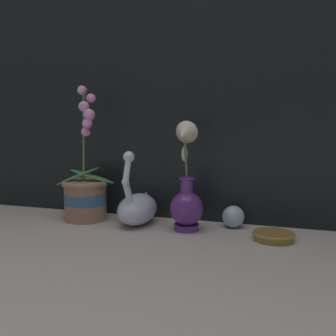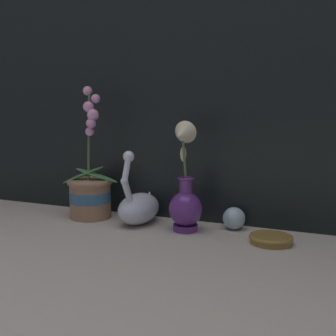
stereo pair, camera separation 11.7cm
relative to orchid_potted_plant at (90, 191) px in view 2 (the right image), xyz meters
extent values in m
plane|color=#BCB2A3|center=(0.30, -0.11, -0.09)|extent=(2.80, 2.80, 0.00)
cube|color=black|center=(0.30, 0.11, 0.51)|extent=(2.80, 0.03, 1.20)
cylinder|color=#9E7556|center=(0.00, 0.00, -0.03)|extent=(0.13, 0.13, 0.13)
cylinder|color=#386689|center=(0.00, 0.00, -0.02)|extent=(0.14, 0.14, 0.04)
torus|color=#9E7556|center=(0.00, 0.00, 0.03)|extent=(0.15, 0.15, 0.02)
cylinder|color=#4C6B3D|center=(0.00, 0.00, 0.18)|extent=(0.01, 0.03, 0.29)
ellipsoid|color=#427F47|center=(0.02, 0.00, 0.05)|extent=(0.15, 0.06, 0.05)
ellipsoid|color=#427F47|center=(-0.02, -0.01, 0.05)|extent=(0.15, 0.08, 0.07)
sphere|color=#DB8EC6|center=(-0.01, 0.01, 0.33)|extent=(0.03, 0.03, 0.03)
sphere|color=#DB8EC6|center=(0.02, 0.01, 0.30)|extent=(0.03, 0.03, 0.03)
sphere|color=#DB8EC6|center=(0.01, -0.02, 0.27)|extent=(0.03, 0.03, 0.03)
sphere|color=#DB8EC6|center=(0.03, -0.02, 0.25)|extent=(0.04, 0.04, 0.04)
sphere|color=#DB8EC6|center=(0.03, -0.03, 0.22)|extent=(0.03, 0.03, 0.03)
sphere|color=#DB8EC6|center=(0.02, -0.02, 0.20)|extent=(0.03, 0.03, 0.03)
ellipsoid|color=silver|center=(0.18, 0.00, -0.04)|extent=(0.11, 0.18, 0.10)
cone|color=silver|center=(0.18, 0.07, -0.03)|extent=(0.06, 0.07, 0.07)
cylinder|color=silver|center=(0.18, -0.07, 0.02)|extent=(0.02, 0.06, 0.08)
sphere|color=silver|center=(0.18, -0.09, 0.06)|extent=(0.02, 0.02, 0.02)
cylinder|color=silver|center=(0.18, -0.08, 0.09)|extent=(0.02, 0.04, 0.08)
sphere|color=silver|center=(0.18, -0.06, 0.13)|extent=(0.03, 0.03, 0.03)
cylinder|color=#602D7F|center=(0.34, -0.02, -0.08)|extent=(0.07, 0.07, 0.02)
ellipsoid|color=#602D7F|center=(0.34, -0.02, -0.03)|extent=(0.10, 0.10, 0.10)
cylinder|color=#602D7F|center=(0.34, -0.02, 0.04)|extent=(0.04, 0.04, 0.04)
torus|color=#602D7F|center=(0.34, -0.02, 0.06)|extent=(0.05, 0.05, 0.01)
cylinder|color=#567A47|center=(0.34, -0.03, 0.12)|extent=(0.01, 0.03, 0.11)
cone|color=beige|center=(0.34, -0.05, 0.19)|extent=(0.07, 0.07, 0.08)
ellipsoid|color=beige|center=(0.34, -0.03, 0.14)|extent=(0.02, 0.02, 0.04)
sphere|color=silver|center=(0.47, 0.05, -0.06)|extent=(0.07, 0.07, 0.07)
cylinder|color=olive|center=(0.59, -0.04, -0.08)|extent=(0.11, 0.11, 0.02)
torus|color=olive|center=(0.59, -0.04, -0.07)|extent=(0.12, 0.12, 0.01)
camera|label=1|loc=(0.64, -1.11, 0.24)|focal=42.00mm
camera|label=2|loc=(0.74, -1.07, 0.24)|focal=42.00mm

